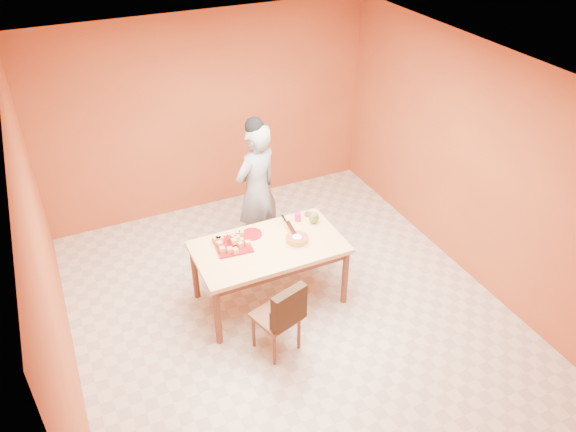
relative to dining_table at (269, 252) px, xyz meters
name	(u,v)px	position (x,y,z in m)	size (l,w,h in m)	color
floor	(288,309)	(0.11, -0.25, -0.67)	(5.00, 5.00, 0.00)	beige
ceiling	(288,75)	(0.11, -0.25, 2.03)	(5.00, 5.00, 0.00)	white
wall_back	(208,115)	(0.11, 2.25, 0.68)	(4.50, 4.50, 0.00)	#BF592C
wall_left	(46,269)	(-2.14, -0.25, 0.68)	(5.00, 5.00, 0.00)	#BF592C
wall_right	(469,163)	(2.36, -0.25, 0.68)	(5.00, 5.00, 0.00)	#BF592C
dining_table	(269,252)	(0.00, 0.00, 0.00)	(1.60, 0.90, 0.76)	#F5C580
dining_chair	(277,315)	(-0.23, -0.72, -0.21)	(0.51, 0.57, 0.88)	brown
pastry_pile	(233,240)	(-0.35, 0.15, 0.17)	(0.33, 0.33, 0.11)	#E0B660
person	(257,190)	(0.25, 0.95, 0.20)	(0.63, 0.41, 1.73)	gray
pastry_platter	(233,245)	(-0.35, 0.15, 0.11)	(0.37, 0.37, 0.02)	maroon
red_dinner_plate	(252,234)	(-0.09, 0.26, 0.10)	(0.23, 0.23, 0.01)	maroon
white_cake_plate	(297,242)	(0.30, -0.07, 0.10)	(0.28, 0.28, 0.01)	white
sponge_cake	(297,239)	(0.30, -0.07, 0.13)	(0.25, 0.25, 0.06)	gold
cake_server	(291,227)	(0.31, 0.11, 0.17)	(0.05, 0.27, 0.01)	silver
egg_ornament	(314,218)	(0.63, 0.17, 0.17)	(0.11, 0.09, 0.14)	olive
magenta_glass	(298,217)	(0.49, 0.30, 0.15)	(0.07, 0.07, 0.10)	#D41F5F
checker_tin	(309,214)	(0.65, 0.34, 0.11)	(0.10, 0.10, 0.03)	#321D0D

